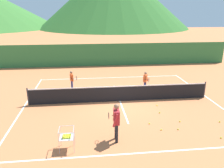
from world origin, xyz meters
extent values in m
plane|color=#C67042|center=(0.00, 0.00, 0.00)|extent=(120.00, 120.00, 0.00)
cube|color=white|center=(0.00, -5.31, 0.00)|extent=(11.20, 0.08, 0.01)
cube|color=white|center=(0.00, 5.08, 0.00)|extent=(11.20, 0.08, 0.01)
cube|color=white|center=(-5.60, 0.00, 0.00)|extent=(0.08, 10.39, 0.01)
cube|color=white|center=(5.60, 0.00, 0.00)|extent=(0.08, 10.39, 0.01)
cube|color=white|center=(0.00, 0.00, 0.00)|extent=(0.08, 5.86, 0.01)
cylinder|color=#333338|center=(-5.38, 0.00, 0.53)|extent=(0.08, 0.08, 1.05)
cylinder|color=#333338|center=(5.38, 0.00, 0.53)|extent=(0.08, 0.08, 1.05)
cube|color=black|center=(0.00, 0.00, 0.46)|extent=(10.68, 0.02, 0.92)
cube|color=white|center=(0.00, 0.00, 0.95)|extent=(10.68, 0.03, 0.06)
cylinder|color=black|center=(-0.79, -4.47, 0.42)|extent=(0.12, 0.12, 0.83)
cylinder|color=black|center=(-0.78, -4.15, 0.42)|extent=(0.12, 0.12, 0.83)
cube|color=#B2262D|center=(-0.78, -4.31, 1.12)|extent=(0.25, 0.50, 0.58)
sphere|color=#996B4C|center=(-0.78, -4.31, 1.57)|extent=(0.23, 0.23, 0.23)
cylinder|color=#B2262D|center=(-0.86, -4.59, 1.09)|extent=(0.23, 0.10, 0.57)
cylinder|color=#B2262D|center=(-0.81, -4.02, 1.08)|extent=(0.18, 0.09, 0.57)
torus|color=#262628|center=(-1.07, -4.01, 1.03)|extent=(0.03, 0.29, 0.29)
cylinder|color=black|center=(-0.83, -4.02, 1.03)|extent=(0.22, 0.04, 0.03)
cylinder|color=navy|center=(-3.04, 2.63, 0.33)|extent=(0.10, 0.10, 0.66)
cylinder|color=navy|center=(-2.99, 2.38, 0.33)|extent=(0.10, 0.10, 0.66)
cube|color=#E55926|center=(-3.01, 2.51, 0.89)|extent=(0.26, 0.42, 0.46)
sphere|color=#996B4C|center=(-3.01, 2.51, 1.24)|extent=(0.18, 0.18, 0.18)
cylinder|color=#E55926|center=(-3.01, 2.74, 0.86)|extent=(0.19, 0.11, 0.45)
cylinder|color=#E55926|center=(-2.94, 2.29, 0.86)|extent=(0.15, 0.10, 0.45)
torus|color=#262628|center=(-2.67, 2.35, 0.85)|extent=(0.08, 0.29, 0.29)
cylinder|color=black|center=(-2.91, 2.30, 0.85)|extent=(0.22, 0.07, 0.03)
cylinder|color=navy|center=(2.06, 1.83, 0.33)|extent=(0.10, 0.10, 0.66)
cylinder|color=navy|center=(1.93, 1.61, 0.33)|extent=(0.10, 0.10, 0.66)
cube|color=#E55926|center=(1.99, 1.72, 0.89)|extent=(0.36, 0.43, 0.46)
sphere|color=#996B4C|center=(1.99, 1.72, 1.24)|extent=(0.18, 0.18, 0.18)
cylinder|color=#E55926|center=(2.15, 1.88, 0.86)|extent=(0.19, 0.15, 0.45)
cylinder|color=#E55926|center=(1.90, 1.51, 0.86)|extent=(0.15, 0.13, 0.46)
torus|color=#262628|center=(2.13, 1.37, 0.86)|extent=(0.17, 0.26, 0.29)
cylinder|color=black|center=(1.92, 1.50, 0.86)|extent=(0.20, 0.14, 0.03)
cylinder|color=#B7B7BC|center=(-3.08, -4.45, 0.45)|extent=(0.02, 0.02, 0.89)
cylinder|color=#B7B7BC|center=(-2.52, -4.45, 0.45)|extent=(0.02, 0.02, 0.89)
cylinder|color=#B7B7BC|center=(-3.08, -5.01, 0.45)|extent=(0.02, 0.02, 0.89)
cylinder|color=#B7B7BC|center=(-2.52, -5.01, 0.45)|extent=(0.02, 0.02, 0.89)
cube|color=#B7B7BC|center=(-2.80, -4.73, 0.55)|extent=(0.56, 0.56, 0.01)
cube|color=#B7B7BC|center=(-2.80, -4.45, 0.89)|extent=(0.56, 0.02, 0.02)
cube|color=#B7B7BC|center=(-2.80, -5.01, 0.89)|extent=(0.56, 0.02, 0.02)
cube|color=#B7B7BC|center=(-3.08, -4.73, 0.89)|extent=(0.02, 0.56, 0.02)
cube|color=#B7B7BC|center=(-2.52, -4.73, 0.89)|extent=(0.02, 0.56, 0.02)
sphere|color=yellow|center=(-2.93, -4.86, 0.58)|extent=(0.07, 0.07, 0.07)
sphere|color=yellow|center=(-2.93, -4.79, 0.58)|extent=(0.07, 0.07, 0.07)
sphere|color=yellow|center=(-2.92, -4.72, 0.58)|extent=(0.07, 0.07, 0.07)
sphere|color=yellow|center=(-2.93, -4.67, 0.59)|extent=(0.07, 0.07, 0.07)
sphere|color=yellow|center=(-2.93, -4.59, 0.58)|extent=(0.07, 0.07, 0.07)
sphere|color=yellow|center=(-2.86, -4.86, 0.58)|extent=(0.07, 0.07, 0.07)
sphere|color=yellow|center=(-2.86, -4.79, 0.59)|extent=(0.07, 0.07, 0.07)
sphere|color=yellow|center=(-2.86, -4.73, 0.58)|extent=(0.07, 0.07, 0.07)
sphere|color=yellow|center=(-2.86, -4.66, 0.58)|extent=(0.07, 0.07, 0.07)
sphere|color=yellow|center=(-2.87, -4.60, 0.59)|extent=(0.07, 0.07, 0.07)
sphere|color=yellow|center=(-2.80, -4.85, 0.58)|extent=(0.07, 0.07, 0.07)
sphere|color=yellow|center=(-2.79, -4.79, 0.58)|extent=(0.07, 0.07, 0.07)
sphere|color=yellow|center=(-2.79, -4.73, 0.58)|extent=(0.07, 0.07, 0.07)
sphere|color=yellow|center=(-2.79, -4.66, 0.58)|extent=(0.07, 0.07, 0.07)
sphere|color=yellow|center=(-2.80, -4.60, 0.58)|extent=(0.07, 0.07, 0.07)
sphere|color=yellow|center=(-2.73, -4.86, 0.58)|extent=(0.07, 0.07, 0.07)
sphere|color=yellow|center=(-2.73, -4.79, 0.58)|extent=(0.07, 0.07, 0.07)
sphere|color=yellow|center=(-2.73, -4.72, 0.58)|extent=(0.07, 0.07, 0.07)
sphere|color=yellow|center=(-2.73, -4.66, 0.58)|extent=(0.07, 0.07, 0.07)
sphere|color=yellow|center=(-2.73, -4.60, 0.58)|extent=(0.07, 0.07, 0.07)
sphere|color=yellow|center=(-2.67, -4.85, 0.58)|extent=(0.07, 0.07, 0.07)
sphere|color=yellow|center=(-2.67, -4.79, 0.58)|extent=(0.07, 0.07, 0.07)
sphere|color=yellow|center=(-2.67, -4.72, 0.58)|extent=(0.07, 0.07, 0.07)
sphere|color=yellow|center=(-2.67, -4.66, 0.58)|extent=(0.07, 0.07, 0.07)
sphere|color=yellow|center=(-2.67, -4.59, 0.59)|extent=(0.07, 0.07, 0.07)
sphere|color=yellow|center=(-2.92, -4.86, 0.64)|extent=(0.07, 0.07, 0.07)
sphere|color=yellow|center=(-2.93, -4.80, 0.64)|extent=(0.07, 0.07, 0.07)
sphere|color=yellow|center=(1.01, -3.05, 0.03)|extent=(0.07, 0.07, 0.07)
sphere|color=yellow|center=(1.39, -3.71, 0.03)|extent=(0.07, 0.07, 0.07)
sphere|color=yellow|center=(2.57, -3.01, 0.03)|extent=(0.07, 0.07, 0.07)
sphere|color=yellow|center=(4.51, -3.27, 0.03)|extent=(0.07, 0.07, 0.07)
sphere|color=yellow|center=(3.74, -4.67, 0.03)|extent=(0.07, 0.07, 0.07)
sphere|color=yellow|center=(2.18, -3.76, 0.03)|extent=(0.07, 0.07, 0.07)
sphere|color=yellow|center=(1.89, -1.92, 0.03)|extent=(0.07, 0.07, 0.07)
sphere|color=yellow|center=(2.04, -0.96, 0.03)|extent=(0.07, 0.07, 0.07)
cube|color=#33753D|center=(0.00, 9.41, 1.09)|extent=(24.65, 0.08, 2.19)
camera|label=1|loc=(-1.90, -12.61, 5.27)|focal=36.14mm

